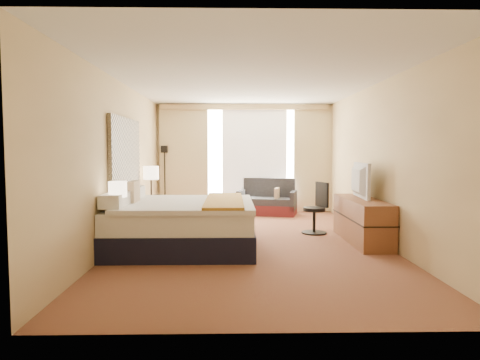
{
  "coord_description": "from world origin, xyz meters",
  "views": [
    {
      "loc": [
        -0.32,
        -6.9,
        1.5
      ],
      "look_at": [
        -0.16,
        0.4,
        0.99
      ],
      "focal_mm": 32.0,
      "sensor_mm": 36.0,
      "label": 1
    }
  ],
  "objects_px": {
    "nightstand_right": "(152,213)",
    "lamp_right": "(151,173)",
    "lamp_left": "(118,190)",
    "nightstand_left": "(119,239)",
    "television": "(355,180)",
    "floor_lamp": "(165,166)",
    "desk_chair": "(317,211)",
    "bed": "(182,224)",
    "media_dresser": "(362,220)",
    "loveseat": "(267,202)"
  },
  "relations": [
    {
      "from": "nightstand_right",
      "to": "lamp_right",
      "type": "distance_m",
      "value": 0.77
    },
    {
      "from": "lamp_left",
      "to": "lamp_right",
      "type": "height_order",
      "value": "lamp_right"
    },
    {
      "from": "nightstand_left",
      "to": "television",
      "type": "bearing_deg",
      "value": 19.6
    },
    {
      "from": "floor_lamp",
      "to": "desk_chair",
      "type": "bearing_deg",
      "value": -39.65
    },
    {
      "from": "bed",
      "to": "nightstand_left",
      "type": "bearing_deg",
      "value": -142.95
    },
    {
      "from": "media_dresser",
      "to": "lamp_right",
      "type": "xyz_separation_m",
      "value": [
        -3.72,
        1.51,
        0.69
      ]
    },
    {
      "from": "floor_lamp",
      "to": "desk_chair",
      "type": "relative_size",
      "value": 1.74
    },
    {
      "from": "nightstand_left",
      "to": "television",
      "type": "distance_m",
      "value": 3.94
    },
    {
      "from": "nightstand_right",
      "to": "lamp_right",
      "type": "relative_size",
      "value": 0.87
    },
    {
      "from": "nightstand_right",
      "to": "lamp_right",
      "type": "xyz_separation_m",
      "value": [
        -0.02,
        0.06,
        0.77
      ]
    },
    {
      "from": "television",
      "to": "media_dresser",
      "type": "bearing_deg",
      "value": -164.68
    },
    {
      "from": "loveseat",
      "to": "floor_lamp",
      "type": "height_order",
      "value": "floor_lamp"
    },
    {
      "from": "floor_lamp",
      "to": "television",
      "type": "bearing_deg",
      "value": -39.66
    },
    {
      "from": "television",
      "to": "nightstand_right",
      "type": "bearing_deg",
      "value": 75.78
    },
    {
      "from": "media_dresser",
      "to": "floor_lamp",
      "type": "relative_size",
      "value": 1.12
    },
    {
      "from": "lamp_left",
      "to": "television",
      "type": "relative_size",
      "value": 0.51
    },
    {
      "from": "nightstand_right",
      "to": "lamp_left",
      "type": "distance_m",
      "value": 2.59
    },
    {
      "from": "media_dresser",
      "to": "loveseat",
      "type": "xyz_separation_m",
      "value": [
        -1.29,
        3.04,
        -0.08
      ]
    },
    {
      "from": "desk_chair",
      "to": "lamp_left",
      "type": "relative_size",
      "value": 1.77
    },
    {
      "from": "floor_lamp",
      "to": "lamp_right",
      "type": "xyz_separation_m",
      "value": [
        0.01,
        -1.79,
        -0.09
      ]
    },
    {
      "from": "nightstand_left",
      "to": "media_dresser",
      "type": "relative_size",
      "value": 0.31
    },
    {
      "from": "media_dresser",
      "to": "television",
      "type": "distance_m",
      "value": 0.69
    },
    {
      "from": "loveseat",
      "to": "lamp_left",
      "type": "bearing_deg",
      "value": -105.63
    },
    {
      "from": "loveseat",
      "to": "floor_lamp",
      "type": "relative_size",
      "value": 0.92
    },
    {
      "from": "desk_chair",
      "to": "media_dresser",
      "type": "bearing_deg",
      "value": -72.24
    },
    {
      "from": "media_dresser",
      "to": "lamp_right",
      "type": "bearing_deg",
      "value": 157.95
    },
    {
      "from": "nightstand_left",
      "to": "lamp_right",
      "type": "relative_size",
      "value": 0.87
    },
    {
      "from": "nightstand_left",
      "to": "lamp_right",
      "type": "distance_m",
      "value": 2.67
    },
    {
      "from": "nightstand_right",
      "to": "desk_chair",
      "type": "bearing_deg",
      "value": -13.44
    },
    {
      "from": "lamp_right",
      "to": "nightstand_right",
      "type": "bearing_deg",
      "value": -70.58
    },
    {
      "from": "loveseat",
      "to": "lamp_right",
      "type": "bearing_deg",
      "value": -132.9
    },
    {
      "from": "lamp_left",
      "to": "television",
      "type": "height_order",
      "value": "television"
    },
    {
      "from": "bed",
      "to": "desk_chair",
      "type": "relative_size",
      "value": 2.3
    },
    {
      "from": "nightstand_left",
      "to": "lamp_left",
      "type": "height_order",
      "value": "lamp_left"
    },
    {
      "from": "loveseat",
      "to": "desk_chair",
      "type": "distance_m",
      "value": 2.43
    },
    {
      "from": "nightstand_right",
      "to": "media_dresser",
      "type": "bearing_deg",
      "value": -21.4
    },
    {
      "from": "nightstand_right",
      "to": "floor_lamp",
      "type": "distance_m",
      "value": 2.04
    },
    {
      "from": "nightstand_right",
      "to": "media_dresser",
      "type": "xyz_separation_m",
      "value": [
        3.7,
        -1.45,
        0.07
      ]
    },
    {
      "from": "media_dresser",
      "to": "lamp_left",
      "type": "distance_m",
      "value": 3.89
    },
    {
      "from": "nightstand_right",
      "to": "bed",
      "type": "xyz_separation_m",
      "value": [
        0.81,
        -1.89,
        0.1
      ]
    },
    {
      "from": "bed",
      "to": "lamp_right",
      "type": "relative_size",
      "value": 3.35
    },
    {
      "from": "media_dresser",
      "to": "loveseat",
      "type": "relative_size",
      "value": 1.22
    },
    {
      "from": "nightstand_left",
      "to": "desk_chair",
      "type": "relative_size",
      "value": 0.6
    },
    {
      "from": "nightstand_right",
      "to": "lamp_left",
      "type": "xyz_separation_m",
      "value": [
        -0.0,
        -2.5,
        0.68
      ]
    },
    {
      "from": "bed",
      "to": "lamp_left",
      "type": "xyz_separation_m",
      "value": [
        -0.81,
        -0.61,
        0.58
      ]
    },
    {
      "from": "lamp_left",
      "to": "bed",
      "type": "bearing_deg",
      "value": 37.08
    },
    {
      "from": "media_dresser",
      "to": "floor_lamp",
      "type": "height_order",
      "value": "floor_lamp"
    },
    {
      "from": "lamp_left",
      "to": "lamp_right",
      "type": "xyz_separation_m",
      "value": [
        -0.02,
        2.56,
        0.09
      ]
    },
    {
      "from": "media_dresser",
      "to": "desk_chair",
      "type": "distance_m",
      "value": 0.94
    },
    {
      "from": "media_dresser",
      "to": "bed",
      "type": "bearing_deg",
      "value": -171.36
    }
  ]
}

